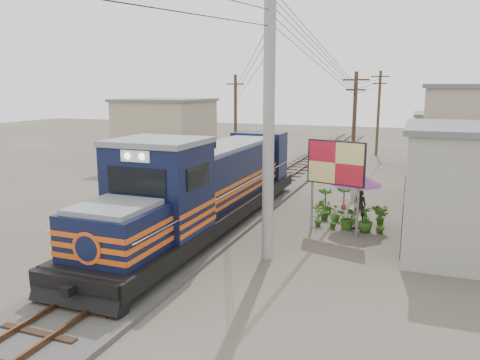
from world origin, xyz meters
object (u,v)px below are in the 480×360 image
at_px(vendor, 360,206).
at_px(locomotive, 206,188).
at_px(billboard, 336,165).
at_px(market_umbrella, 356,179).

bearing_deg(vendor, locomotive, 24.39).
height_order(billboard, market_umbrella, billboard).
distance_m(locomotive, market_umbrella, 6.42).
relative_size(locomotive, market_umbrella, 5.85).
xyz_separation_m(market_umbrella, vendor, (0.09, 1.15, -1.45)).
bearing_deg(billboard, vendor, 84.01).
bearing_deg(vendor, billboard, 62.29).
distance_m(billboard, market_umbrella, 1.40).
distance_m(locomotive, billboard, 5.50).
distance_m(locomotive, vendor, 7.09).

